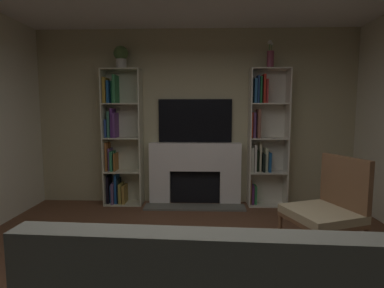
{
  "coord_description": "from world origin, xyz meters",
  "views": [
    {
      "loc": [
        0.11,
        -2.26,
        1.52
      ],
      "look_at": [
        0.0,
        1.07,
        1.15
      ],
      "focal_mm": 28.22,
      "sensor_mm": 36.0,
      "label": 1
    }
  ],
  "objects": [
    {
      "name": "tv",
      "position": [
        0.0,
        2.64,
        1.36
      ],
      "size": [
        1.18,
        0.06,
        0.69
      ],
      "primitive_type": "cube",
      "color": "black",
      "rests_on": "fireplace"
    },
    {
      "name": "potted_plant",
      "position": [
        -1.16,
        2.52,
        2.37
      ],
      "size": [
        0.22,
        0.22,
        0.35
      ],
      "color": "beige",
      "rests_on": "bookshelf_left"
    },
    {
      "name": "bookshelf_left",
      "position": [
        -1.23,
        2.55,
        1.02
      ],
      "size": [
        0.61,
        0.32,
        2.17
      ],
      "color": "beige",
      "rests_on": "ground_plane"
    },
    {
      "name": "armchair",
      "position": [
        1.39,
        0.72,
        0.55
      ],
      "size": [
        0.78,
        0.78,
        1.06
      ],
      "color": "brown",
      "rests_on": "ground_plane"
    },
    {
      "name": "bookshelf_right",
      "position": [
        1.09,
        2.56,
        1.1
      ],
      "size": [
        0.61,
        0.3,
        2.17
      ],
      "color": "beige",
      "rests_on": "ground_plane"
    },
    {
      "name": "wall_back_accent",
      "position": [
        0.0,
        2.7,
        1.41
      ],
      "size": [
        5.26,
        0.06,
        2.82
      ],
      "primitive_type": "cube",
      "color": "tan",
      "rests_on": "ground_plane"
    },
    {
      "name": "fireplace",
      "position": [
        0.0,
        2.57,
        0.52
      ],
      "size": [
        1.58,
        0.5,
        1.0
      ],
      "color": "white",
      "rests_on": "ground_plane"
    },
    {
      "name": "vase_with_flowers",
      "position": [
        1.16,
        2.52,
        2.33
      ],
      "size": [
        0.11,
        0.11,
        0.42
      ],
      "color": "#8A394F",
      "rests_on": "bookshelf_right"
    }
  ]
}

